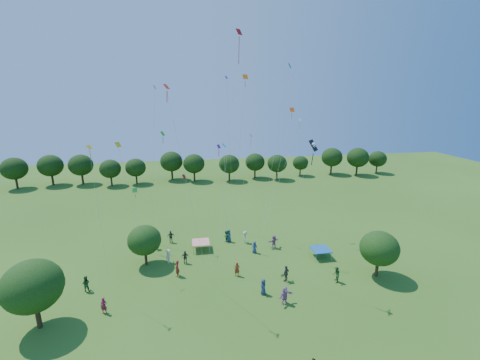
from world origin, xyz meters
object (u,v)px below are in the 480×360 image
Objects in this scene: near_tree_east at (379,248)px; tent_red_stripe at (201,242)px; red_high_kite at (235,73)px; near_tree_west at (32,286)px; pirate_kite at (312,149)px; near_tree_north at (144,240)px; tent_blue at (321,249)px.

near_tree_east reaches higher than tent_red_stripe.
tent_red_stripe is (-18.80, 9.54, -2.35)m from near_tree_east.
red_high_kite is at bearing -3.97° from tent_red_stripe.
red_high_kite is (18.98, 11.77, 17.72)m from near_tree_west.
pirate_kite is (-8.50, -0.46, 11.20)m from near_tree_east.
red_high_kite reaches higher than near_tree_east.
pirate_kite is at bearing -23.41° from near_tree_north.
tent_red_stripe is 15.12m from tent_blue.
near_tree_north is 0.93× the size of near_tree_east.
tent_red_stripe is (6.56, 2.70, -2.10)m from near_tree_north.
red_high_kite is (-14.27, 9.22, 18.39)m from near_tree_east.
tent_red_stripe is at bearing 39.92° from near_tree_west.
tent_blue is (28.90, 7.65, -3.02)m from near_tree_west.
near_tree_north is 21.19m from tent_blue.
red_high_kite is (11.09, 2.38, 18.64)m from near_tree_north.
near_tree_west is 1.28× the size of near_tree_north.
pirate_kite reaches higher than near_tree_east.
red_high_kite reaches higher than tent_blue.
near_tree_north is 0.19× the size of red_high_kite.
near_tree_east is 2.39× the size of tent_red_stripe.
near_tree_north is 2.22× the size of tent_blue.
near_tree_north is at bearing 175.27° from tent_blue.
near_tree_east is at bearing 3.09° from pirate_kite.
tent_blue is at bearing 14.83° from near_tree_west.
near_tree_west reaches higher than tent_red_stripe.
near_tree_west is 26.98m from pirate_kite.
near_tree_east is 2.39× the size of tent_blue.
tent_red_stripe is 0.16× the size of pirate_kite.
red_high_kite is at bearing 120.78° from pirate_kite.
near_tree_east is 0.37× the size of pirate_kite.
near_tree_west is 0.25× the size of red_high_kite.
tent_blue is 23.36m from red_high_kite.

